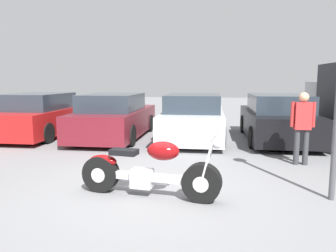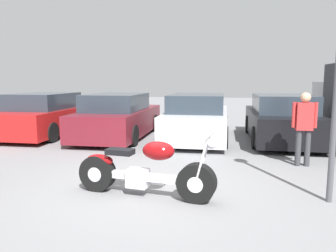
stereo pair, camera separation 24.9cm
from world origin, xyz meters
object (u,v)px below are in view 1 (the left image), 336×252
object	(u,v)px
parked_car_silver	(194,118)
person_standing	(302,122)
parked_car_maroon	(115,118)
parked_car_black	(277,119)
motorcycle	(148,171)
parked_car_red	(42,116)

from	to	relation	value
parked_car_silver	person_standing	bearing A→B (deg)	-48.72
parked_car_silver	parked_car_maroon	bearing A→B (deg)	-177.53
parked_car_maroon	parked_car_silver	size ratio (longest dim) A/B	1.00
parked_car_maroon	parked_car_black	size ratio (longest dim) A/B	1.00
motorcycle	parked_car_maroon	bearing A→B (deg)	112.31
person_standing	parked_car_black	bearing A→B (deg)	89.62
parked_car_black	parked_car_silver	bearing A→B (deg)	-177.35
parked_car_maroon	parked_car_silver	xyz separation A→B (m)	(2.54, 0.11, 0.00)
motorcycle	parked_car_red	bearing A→B (deg)	131.55
motorcycle	parked_car_red	xyz separation A→B (m)	(-4.66, 5.26, 0.24)
motorcycle	parked_car_silver	bearing A→B (deg)	85.38
parked_car_red	person_standing	world-z (taller)	person_standing
motorcycle	parked_car_silver	world-z (taller)	parked_car_silver
motorcycle	parked_car_black	size ratio (longest dim) A/B	0.52
parked_car_red	person_standing	xyz separation A→B (m)	(7.61, -2.86, 0.28)
parked_car_maroon	parked_car_black	distance (m)	5.09
parked_car_black	parked_car_maroon	bearing A→B (deg)	-177.44
motorcycle	person_standing	world-z (taller)	person_standing
parked_car_maroon	person_standing	distance (m)	5.78
motorcycle	parked_car_maroon	xyz separation A→B (m)	(-2.12, 5.16, 0.24)
parked_car_red	parked_car_silver	world-z (taller)	same
parked_car_silver	parked_car_black	distance (m)	2.55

